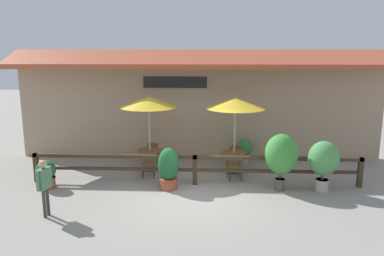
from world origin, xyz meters
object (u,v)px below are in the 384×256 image
chair_middle_wallside (234,155)px  potted_plant_tall_tropical (46,174)px  potted_plant_small_flowering (169,169)px  dining_table_middle (234,156)px  potted_plant_corner_fern (281,155)px  pedestrian (44,181)px  patio_umbrella_near (149,102)px  potted_plant_broad_leaf (244,150)px  chair_near_streetside (148,163)px  patio_umbrella_middle (235,103)px  chair_middle_streetside (234,165)px  dining_table_near (150,154)px  chair_near_wallside (154,152)px  potted_plant_entrance_palm (324,160)px

chair_middle_wallside → potted_plant_tall_tropical: (-5.92, -2.45, -0.01)m
chair_middle_wallside → potted_plant_small_flowering: size_ratio=0.65×
dining_table_middle → potted_plant_small_flowering: potted_plant_small_flowering is taller
dining_table_middle → potted_plant_corner_fern: bearing=-51.2°
chair_middle_wallside → potted_plant_corner_fern: bearing=107.6°
pedestrian → dining_table_middle: bearing=138.2°
patio_umbrella_near → potted_plant_broad_leaf: size_ratio=2.95×
dining_table_middle → chair_middle_wallside: (0.04, 0.66, -0.11)m
potted_plant_broad_leaf → chair_middle_wallside: bearing=-124.7°
patio_umbrella_near → potted_plant_small_flowering: 2.72m
potted_plant_broad_leaf → potted_plant_small_flowering: bearing=-131.0°
chair_near_streetside → potted_plant_corner_fern: size_ratio=0.48×
patio_umbrella_middle → patio_umbrella_near: bearing=176.9°
patio_umbrella_middle → chair_middle_streetside: 2.09m
dining_table_near → potted_plant_small_flowering: potted_plant_small_flowering is taller
patio_umbrella_near → chair_middle_streetside: patio_umbrella_near is taller
potted_plant_corner_fern → chair_near_streetside: bearing=165.7°
chair_near_wallside → dining_table_middle: (2.94, -0.87, 0.11)m
potted_plant_corner_fern → potted_plant_tall_tropical: bearing=-178.6°
dining_table_middle → potted_plant_entrance_palm: potted_plant_entrance_palm is taller
patio_umbrella_near → potted_plant_small_flowering: size_ratio=2.06×
patio_umbrella_near → chair_middle_wallside: 3.64m
dining_table_middle → potted_plant_entrance_palm: 3.06m
dining_table_near → potted_plant_entrance_palm: bearing=-18.2°
chair_near_streetside → potted_plant_broad_leaf: 3.82m
chair_near_wallside → potted_plant_tall_tropical: bearing=47.5°
chair_middle_streetside → chair_middle_wallside: same height
chair_near_streetside → potted_plant_entrance_palm: size_ratio=0.54×
potted_plant_small_flowering → pedestrian: bearing=-144.1°
potted_plant_small_flowering → potted_plant_tall_tropical: bearing=-178.3°
patio_umbrella_near → dining_table_near: 1.87m
patio_umbrella_near → potted_plant_tall_tropical: 4.03m
potted_plant_small_flowering → chair_middle_streetside: bearing=26.5°
chair_middle_streetside → potted_plant_corner_fern: 1.76m
potted_plant_entrance_palm → potted_plant_corner_fern: bearing=178.1°
patio_umbrella_middle → potted_plant_corner_fern: 2.47m
chair_middle_streetside → pedestrian: (-4.98, -3.13, 0.50)m
potted_plant_entrance_palm → dining_table_near: bearing=161.8°
dining_table_near → chair_near_wallside: chair_near_wallside is taller
chair_near_streetside → chair_near_wallside: size_ratio=1.00×
dining_table_near → chair_middle_wallside: size_ratio=1.05×
chair_near_wallside → potted_plant_tall_tropical: size_ratio=0.96×
patio_umbrella_near → chair_middle_streetside: 3.63m
chair_near_wallside → chair_middle_streetside: (2.91, -1.52, 0.00)m
patio_umbrella_near → dining_table_middle: size_ratio=3.02×
potted_plant_entrance_palm → potted_plant_small_flowering: bearing=-179.6°
dining_table_near → chair_near_streetside: size_ratio=1.05×
patio_umbrella_middle → potted_plant_corner_fern: (1.30, -1.61, -1.34)m
chair_middle_wallside → potted_plant_tall_tropical: potted_plant_tall_tropical is taller
chair_near_streetside → pedestrian: size_ratio=0.56×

